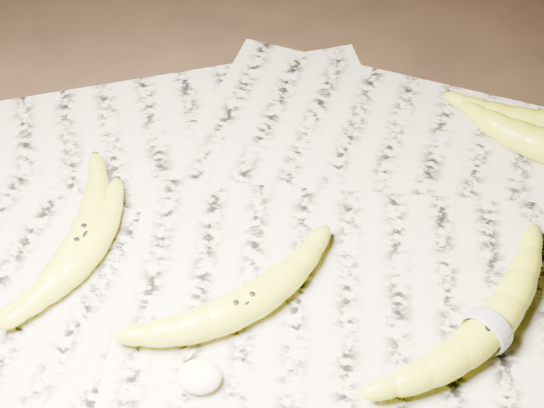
# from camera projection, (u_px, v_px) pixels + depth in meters

# --- Properties ---
(ground) EXTENTS (3.00, 3.00, 0.00)m
(ground) POSITION_uv_depth(u_px,v_px,m) (279.00, 254.00, 0.79)
(ground) COLOR black
(ground) RESTS_ON ground
(newspaper_patch) EXTENTS (0.90, 0.70, 0.01)m
(newspaper_patch) POSITION_uv_depth(u_px,v_px,m) (276.00, 278.00, 0.77)
(newspaper_patch) COLOR #A6A08F
(newspaper_patch) RESTS_ON ground
(banana_left_a) EXTENTS (0.10, 0.20, 0.03)m
(banana_left_a) POSITION_uv_depth(u_px,v_px,m) (81.00, 239.00, 0.77)
(banana_left_a) COLOR gold
(banana_left_a) RESTS_ON newspaper_patch
(banana_left_b) EXTENTS (0.13, 0.17, 0.03)m
(banana_left_b) POSITION_uv_depth(u_px,v_px,m) (82.00, 255.00, 0.76)
(banana_left_b) COLOR gold
(banana_left_b) RESTS_ON newspaper_patch
(banana_center) EXTENTS (0.21, 0.16, 0.04)m
(banana_center) POSITION_uv_depth(u_px,v_px,m) (243.00, 304.00, 0.72)
(banana_center) COLOR gold
(banana_center) RESTS_ON newspaper_patch
(banana_taped) EXTENTS (0.21, 0.20, 0.04)m
(banana_taped) POSITION_uv_depth(u_px,v_px,m) (488.00, 328.00, 0.71)
(banana_taped) COLOR gold
(banana_taped) RESTS_ON newspaper_patch
(banana_upper_a) EXTENTS (0.18, 0.08, 0.03)m
(banana_upper_a) POSITION_uv_depth(u_px,v_px,m) (534.00, 121.00, 0.87)
(banana_upper_a) COLOR gold
(banana_upper_a) RESTS_ON newspaper_patch
(measuring_tape) EXTENTS (0.04, 0.04, 0.05)m
(measuring_tape) POSITION_uv_depth(u_px,v_px,m) (488.00, 328.00, 0.71)
(measuring_tape) COLOR white
(measuring_tape) RESTS_ON newspaper_patch
(flesh_chunk_a) EXTENTS (0.04, 0.03, 0.02)m
(flesh_chunk_a) POSITION_uv_depth(u_px,v_px,m) (199.00, 374.00, 0.69)
(flesh_chunk_a) COLOR beige
(flesh_chunk_a) RESTS_ON newspaper_patch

